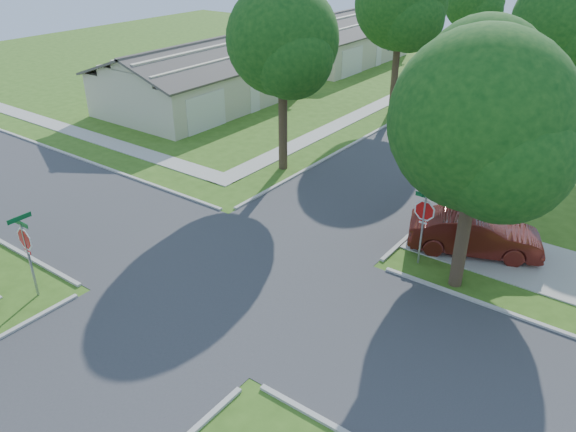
# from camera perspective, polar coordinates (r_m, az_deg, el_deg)

# --- Properties ---
(ground) EXTENTS (100.00, 100.00, 0.00)m
(ground) POSITION_cam_1_polar(r_m,az_deg,el_deg) (19.88, -5.23, -6.30)
(ground) COLOR #345A18
(ground) RESTS_ON ground
(road_ns) EXTENTS (7.00, 100.00, 0.02)m
(road_ns) POSITION_cam_1_polar(r_m,az_deg,el_deg) (19.87, -5.23, -6.29)
(road_ns) COLOR #333335
(road_ns) RESTS_ON ground
(sidewalk_nw) EXTENTS (1.20, 40.00, 0.04)m
(sidewalk_nw) POSITION_cam_1_polar(r_m,az_deg,el_deg) (43.33, 11.86, 12.22)
(sidewalk_nw) COLOR #9E9B91
(sidewalk_nw) RESTS_ON ground
(driveway) EXTENTS (8.80, 3.60, 0.05)m
(driveway) POSITION_cam_1_polar(r_m,az_deg,el_deg) (22.43, 23.08, -4.30)
(driveway) COLOR #9E9B91
(driveway) RESTS_ON ground
(stop_sign_sw) EXTENTS (1.05, 0.80, 2.98)m
(stop_sign_sw) POSITION_cam_1_polar(r_m,az_deg,el_deg) (19.73, -25.13, -2.45)
(stop_sign_sw) COLOR gray
(stop_sign_sw) RESTS_ON ground
(stop_sign_ne) EXTENTS (1.05, 0.80, 2.98)m
(stop_sign_ne) POSITION_cam_1_polar(r_m,az_deg,el_deg) (20.19, 13.66, 0.23)
(stop_sign_ne) COLOR gray
(stop_sign_ne) RESTS_ON ground
(tree_e_near) EXTENTS (4.97, 4.80, 8.28)m
(tree_e_near) POSITION_cam_1_polar(r_m,az_deg,el_deg) (22.78, 19.32, 12.35)
(tree_e_near) COLOR #38281C
(tree_e_near) RESTS_ON ground
(tree_e_mid) EXTENTS (5.59, 5.40, 9.21)m
(tree_e_mid) POSITION_cam_1_polar(r_m,az_deg,el_deg) (34.13, 26.31, 16.81)
(tree_e_mid) COLOR #38281C
(tree_e_mid) RESTS_ON ground
(tree_w_near) EXTENTS (5.38, 5.20, 8.97)m
(tree_w_near) POSITION_cam_1_polar(r_m,az_deg,el_deg) (26.90, -0.45, 17.00)
(tree_w_near) COLOR #38281C
(tree_w_near) RESTS_ON ground
(tree_w_mid) EXTENTS (5.80, 5.60, 9.56)m
(tree_w_mid) POSITION_cam_1_polar(r_m,az_deg,el_deg) (37.04, 11.46, 19.98)
(tree_w_mid) COLOR #38281C
(tree_w_mid) RESTS_ON ground
(tree_w_far) EXTENTS (4.76, 4.60, 8.04)m
(tree_w_far) POSITION_cam_1_polar(r_m,az_deg,el_deg) (49.13, 18.42, 19.77)
(tree_w_far) COLOR #38281C
(tree_w_far) RESTS_ON ground
(tree_ne_corner) EXTENTS (5.80, 5.60, 8.66)m
(tree_ne_corner) POSITION_cam_1_polar(r_m,az_deg,el_deg) (17.92, 19.14, 8.34)
(tree_ne_corner) COLOR #38281C
(tree_ne_corner) RESTS_ON ground
(house_nw_near) EXTENTS (8.42, 13.60, 4.23)m
(house_nw_near) POSITION_cam_1_polar(r_m,az_deg,el_deg) (39.60, -8.64, 13.31)
(house_nw_near) COLOR beige
(house_nw_near) RESTS_ON ground
(house_nw_far) EXTENTS (8.42, 13.60, 4.23)m
(house_nw_far) POSITION_cam_1_polar(r_m,az_deg,el_deg) (52.73, 4.88, 17.02)
(house_nw_far) COLOR beige
(house_nw_far) RESTS_ON ground
(car_driveway) EXTENTS (5.09, 3.36, 1.58)m
(car_driveway) POSITION_cam_1_polar(r_m,az_deg,el_deg) (22.05, 18.46, -1.68)
(car_driveway) COLOR #4F1610
(car_driveway) RESTS_ON ground
(car_curb_east) EXTENTS (1.87, 3.88, 1.28)m
(car_curb_east) POSITION_cam_1_polar(r_m,az_deg,el_deg) (35.57, 21.98, 8.54)
(car_curb_east) COLOR black
(car_curb_east) RESTS_ON ground
(car_curb_west) EXTENTS (2.47, 4.78, 1.32)m
(car_curb_west) POSITION_cam_1_polar(r_m,az_deg,el_deg) (50.90, 19.77, 14.21)
(car_curb_west) COLOR black
(car_curb_west) RESTS_ON ground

